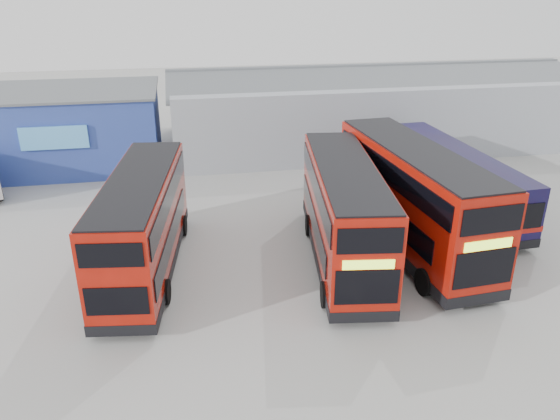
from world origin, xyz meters
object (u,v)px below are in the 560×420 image
object	(u,v)px
maintenance_shed	(369,107)
single_decker_blue	(449,180)
office_block	(67,127)
double_decker_left	(143,226)
double_decker_right	(412,200)
double_decker_centre	(344,215)

from	to	relation	value
maintenance_shed	single_decker_blue	size ratio (longest dim) A/B	2.46
office_block	double_decker_left	distance (m)	17.10
double_decker_left	double_decker_right	bearing A→B (deg)	-171.97
double_decker_left	single_decker_blue	world-z (taller)	double_decker_left
double_decker_left	double_decker_right	world-z (taller)	double_decker_right
double_decker_left	double_decker_centre	world-z (taller)	double_decker_centre
double_decker_left	double_decker_centre	distance (m)	8.73
double_decker_right	single_decker_blue	bearing A→B (deg)	42.01
double_decker_left	double_decker_right	size ratio (longest dim) A/B	0.90
office_block	double_decker_centre	size ratio (longest dim) A/B	1.12
maintenance_shed	single_decker_blue	xyz separation A→B (m)	(-0.10, -13.82, -0.95)
office_block	double_decker_centre	bearing A→B (deg)	-49.29
office_block	single_decker_blue	world-z (taller)	office_block
double_decker_centre	double_decker_right	bearing A→B (deg)	19.07
double_decker_left	office_block	bearing A→B (deg)	-63.06
maintenance_shed	single_decker_blue	distance (m)	13.86
office_block	double_decker_centre	world-z (taller)	office_block
office_block	double_decker_right	world-z (taller)	office_block
office_block	maintenance_shed	size ratio (longest dim) A/B	0.40
maintenance_shed	double_decker_centre	distance (m)	20.22
double_decker_right	single_decker_blue	xyz separation A→B (m)	(4.00, 4.20, -0.79)
double_decker_right	maintenance_shed	bearing A→B (deg)	72.78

